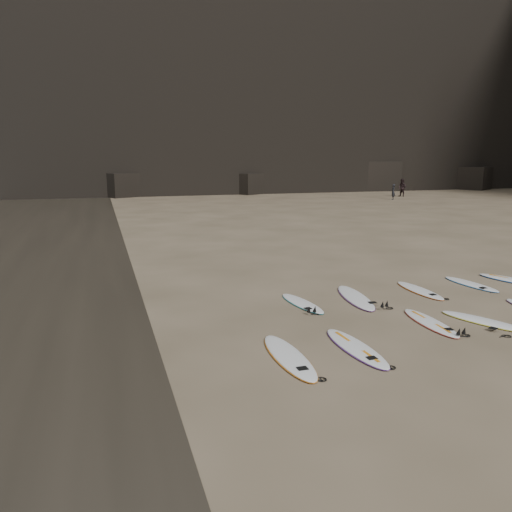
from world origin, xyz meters
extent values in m
plane|color=#897559|center=(0.00, 0.00, 0.00)|extent=(240.00, 240.00, 0.00)
cube|color=black|center=(10.00, 60.00, 20.00)|extent=(170.00, 32.00, 40.00)
cube|color=black|center=(8.00, 45.00, 1.16)|extent=(4.23, 4.46, 2.33)
cube|color=black|center=(25.00, 46.00, 1.80)|extent=(5.95, 5.19, 3.59)
cube|color=black|center=(38.00, 44.00, 1.44)|extent=(5.31, 5.56, 2.88)
cube|color=black|center=(-6.00, 45.00, 1.25)|extent=(4.49, 4.76, 2.49)
ellipsoid|color=white|center=(-4.43, -0.74, 0.05)|extent=(0.63, 2.62, 0.09)
ellipsoid|color=white|center=(-2.84, -0.71, 0.05)|extent=(0.65, 2.52, 0.09)
ellipsoid|color=white|center=(-0.21, 0.24, 0.04)|extent=(0.73, 2.36, 0.08)
ellipsoid|color=white|center=(1.18, -0.09, 0.04)|extent=(1.44, 2.32, 0.08)
ellipsoid|color=white|center=(-2.66, 2.80, 0.04)|extent=(0.80, 2.25, 0.08)
ellipsoid|color=white|center=(-0.91, 2.86, 0.05)|extent=(1.12, 2.83, 0.10)
ellipsoid|color=white|center=(1.42, 2.99, 0.04)|extent=(0.58, 2.32, 0.08)
ellipsoid|color=white|center=(3.53, 3.16, 0.04)|extent=(0.75, 2.28, 0.08)
imported|color=black|center=(19.56, 33.01, 0.76)|extent=(0.56, 0.66, 1.52)
imported|color=black|center=(22.57, 36.03, 0.93)|extent=(1.01, 1.11, 1.86)
camera|label=1|loc=(-8.06, -9.97, 4.18)|focal=35.00mm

